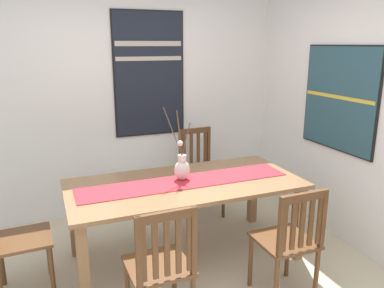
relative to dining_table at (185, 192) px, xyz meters
The scene contains 11 objects.
wall_back 1.52m from the dining_table, 99.22° to the left, with size 6.40×0.12×2.70m, color silver.
wall_side 1.87m from the dining_table, 17.85° to the right, with size 0.12×6.40×2.70m, color silver.
dining_table is the anchor object (origin of this frame).
table_runner 0.10m from the dining_table, behind, with size 1.89×0.36×0.01m, color #B7232D.
centerpiece_vase 0.22m from the dining_table, 97.07° to the left, with size 0.24×0.18×0.66m.
chair_0 0.97m from the dining_table, 120.42° to the right, with size 0.43×0.43×0.95m.
chair_1 0.98m from the dining_table, 59.37° to the left, with size 0.45×0.45×0.99m.
chair_2 1.42m from the dining_table, behind, with size 0.44×0.44×0.94m.
chair_3 1.00m from the dining_table, 58.88° to the right, with size 0.42×0.42×0.93m.
painting_on_back_wall 1.58m from the dining_table, 87.85° to the left, with size 0.82×0.05×1.39m.
painting_on_side_wall 1.76m from the dining_table, ahead, with size 0.05×0.96×1.02m.
Camera 1 is at (-0.90, -2.43, 1.92)m, focal length 35.45 mm.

